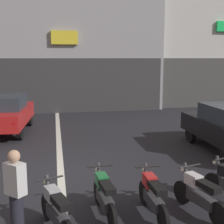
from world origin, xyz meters
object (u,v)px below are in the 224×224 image
Objects in this scene: car_grey_down_street at (83,92)px; motorcycle_white_row_right_mid at (199,194)px; motorcycle_silver_row_leftmost at (56,210)px; person_by_motorcycles at (16,195)px; car_red_crossing_near at (6,113)px; motorcycle_red_row_centre at (153,195)px; motorcycle_green_row_left_mid at (104,194)px.

car_grey_down_street reaches higher than motorcycle_white_row_right_mid.
person_by_motorcycles is at bearing -173.71° from motorcycle_silver_row_leftmost.
car_red_crossing_near reaches higher than motorcycle_white_row_right_mid.
person_by_motorcycles reaches higher than car_grey_down_street.
person_by_motorcycles is at bearing -80.76° from car_red_crossing_near.
motorcycle_red_row_centre is at bearing -90.13° from car_grey_down_street.
motorcycle_green_row_left_mid is at bearing 170.35° from motorcycle_white_row_right_mid.
person_by_motorcycles is at bearing -172.48° from motorcycle_red_row_centre.
motorcycle_red_row_centre and motorcycle_white_row_right_mid have the same top height.
car_grey_down_street is 2.48× the size of motorcycle_green_row_left_mid.
motorcycle_white_row_right_mid is at bearing -6.88° from motorcycle_red_row_centre.
motorcycle_silver_row_leftmost is 0.96× the size of motorcycle_green_row_left_mid.
motorcycle_green_row_left_mid is at bearing 18.65° from person_by_motorcycles.
motorcycle_red_row_centre is at bearing -63.57° from car_red_crossing_near.
car_grey_down_street is at bearing 93.40° from motorcycle_white_row_right_mid.
car_red_crossing_near is 1.02× the size of car_grey_down_street.
car_red_crossing_near is at bearing 99.24° from person_by_motorcycles.
car_grey_down_street is 16.16m from person_by_motorcycles.
car_red_crossing_near is 8.42m from motorcycle_green_row_left_mid.
person_by_motorcycles is at bearing -176.33° from motorcycle_white_row_right_mid.
car_grey_down_street is 2.59× the size of motorcycle_silver_row_leftmost.
car_grey_down_street is 15.41m from motorcycle_green_row_left_mid.
car_red_crossing_near is 8.55m from car_grey_down_street.
motorcycle_white_row_right_mid is at bearing -86.60° from car_grey_down_street.
car_grey_down_street is at bearing 61.79° from car_red_crossing_near.
motorcycle_red_row_centre is at bearing -12.37° from motorcycle_green_row_left_mid.
motorcycle_white_row_right_mid is (1.94, -0.33, 0.00)m from motorcycle_green_row_left_mid.
car_red_crossing_near reaches higher than motorcycle_red_row_centre.
car_red_crossing_near is 8.59m from motorcycle_silver_row_leftmost.
car_grey_down_street reaches higher than motorcycle_silver_row_leftmost.
motorcycle_white_row_right_mid is (4.97, -8.17, -0.43)m from car_red_crossing_near.
person_by_motorcycles is (-2.67, -15.93, -0.03)m from car_grey_down_street.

